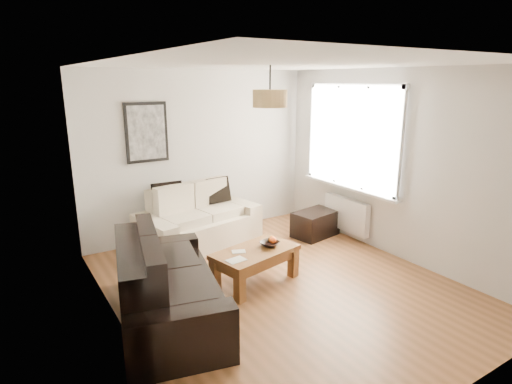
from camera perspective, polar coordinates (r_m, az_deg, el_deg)
floor at (r=5.30m, az=3.56°, el=-12.48°), size 4.50×4.50×0.00m
ceiling at (r=4.71m, az=4.09°, el=16.88°), size 3.80×4.50×0.00m
wall_back at (r=6.75m, az=-7.56°, el=5.10°), size 3.80×0.04×2.60m
wall_front at (r=3.38m, az=27.03°, el=-6.39°), size 3.80×0.04×2.60m
wall_left at (r=4.06m, az=-18.44°, el=-2.12°), size 0.04×4.50×2.60m
wall_right at (r=6.14m, az=18.32°, el=3.49°), size 0.04×4.50×2.60m
window_bay at (r=6.59m, az=12.94°, el=7.25°), size 0.14×1.90×1.60m
radiator at (r=6.82m, az=12.11°, el=-2.97°), size 0.10×0.90×0.52m
poster at (r=6.36m, az=-14.58°, el=7.79°), size 0.62×0.04×0.87m
pendant_shade at (r=4.96m, az=1.90°, el=12.53°), size 0.40×0.40×0.20m
loveseat_cream at (r=6.43m, az=-7.77°, el=-3.35°), size 1.89×1.24×0.87m
sofa_leather at (r=4.55m, az=-11.85°, el=-11.66°), size 1.39×2.14×0.85m
coffee_table at (r=5.28m, az=-0.10°, el=-9.97°), size 1.15×0.78×0.43m
ottoman at (r=6.85m, az=8.00°, el=-4.25°), size 0.78×0.57×0.41m
cushion_left at (r=6.39m, az=-11.83°, el=-0.61°), size 0.44×0.16×0.43m
cushion_right at (r=6.71m, az=-5.27°, el=0.25°), size 0.41×0.16×0.40m
fruit_bowl at (r=5.30m, az=1.88°, el=-7.00°), size 0.30×0.30×0.06m
orange_a at (r=5.37m, az=2.34°, el=-6.57°), size 0.11×0.11×0.09m
orange_b at (r=5.43m, az=2.19°, el=-6.33°), size 0.10×0.10×0.08m
orange_c at (r=5.38m, az=2.05°, el=-6.51°), size 0.08×0.08×0.06m
papers at (r=4.91m, az=-2.70°, el=-9.18°), size 0.23×0.18×0.01m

